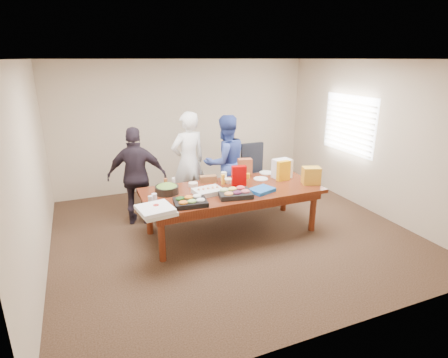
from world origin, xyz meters
name	(u,v)px	position (x,y,z in m)	size (l,w,h in m)	color
floor	(232,232)	(0.00, 0.00, -0.01)	(5.50, 5.00, 0.02)	#47301E
ceiling	(233,58)	(0.00, 0.00, 2.71)	(5.50, 5.00, 0.02)	white
wall_back	(186,125)	(0.00, 2.50, 1.35)	(5.50, 0.04, 2.70)	beige
wall_front	(340,214)	(0.00, -2.50, 1.35)	(5.50, 0.04, 2.70)	beige
wall_left	(31,173)	(-2.75, 0.00, 1.35)	(0.04, 5.00, 2.70)	beige
wall_right	(372,138)	(2.75, 0.00, 1.35)	(0.04, 5.00, 2.70)	beige
window_panel	(349,124)	(2.72, 0.60, 1.50)	(0.03, 1.40, 1.10)	white
window_blinds	(347,124)	(2.68, 0.60, 1.50)	(0.04, 1.36, 1.00)	beige
conference_table	(232,211)	(0.00, 0.00, 0.38)	(2.80, 1.20, 0.75)	#4C1C0F
office_chair	(257,175)	(0.98, 1.05, 0.54)	(0.55, 0.55, 1.09)	black
person_center	(189,162)	(-0.35, 1.19, 0.92)	(0.67, 0.44, 1.83)	white
person_right	(225,163)	(0.31, 1.02, 0.88)	(0.85, 0.67, 1.76)	#354A9C
person_left	(137,176)	(-1.32, 0.94, 0.83)	(0.98, 0.41, 1.67)	black
veggie_tray	(190,202)	(-0.80, -0.37, 0.78)	(0.46, 0.36, 0.07)	black
fruit_tray	(235,194)	(-0.09, -0.31, 0.79)	(0.49, 0.38, 0.07)	black
sheet_cake	(208,191)	(-0.42, -0.05, 0.79)	(0.43, 0.32, 0.07)	silver
salad_bowl	(167,190)	(-1.00, 0.19, 0.81)	(0.36, 0.36, 0.12)	black
chip_bag_blue	(262,190)	(0.38, -0.29, 0.78)	(0.36, 0.27, 0.05)	#1B5BB1
chip_bag_red	(239,176)	(0.16, 0.08, 0.92)	(0.23, 0.09, 0.33)	#B10000
chip_bag_yellow	(283,171)	(0.97, 0.06, 0.92)	(0.22, 0.09, 0.34)	#FFB10F
chip_bag_orange	(240,176)	(0.21, 0.14, 0.90)	(0.19, 0.09, 0.30)	#CE6F34
mayo_jar	(224,176)	(0.04, 0.43, 0.82)	(0.10, 0.10, 0.15)	white
mustard_bottle	(223,179)	(-0.04, 0.26, 0.83)	(0.06, 0.06, 0.17)	yellow
dressing_bottle	(166,184)	(-0.97, 0.37, 0.84)	(0.06, 0.06, 0.18)	brown
ranch_bottle	(174,183)	(-0.83, 0.41, 0.83)	(0.05, 0.05, 0.16)	white
banana_bunch	(243,175)	(0.41, 0.47, 0.79)	(0.24, 0.14, 0.08)	orange
bread_loaf	(208,179)	(-0.23, 0.46, 0.80)	(0.27, 0.12, 0.11)	brown
kraft_bag	(245,168)	(0.47, 0.52, 0.91)	(0.24, 0.14, 0.31)	#974A2B
red_cup	(156,208)	(-1.30, -0.45, 0.80)	(0.08, 0.08, 0.11)	#B0291F
clear_cup_a	(154,197)	(-1.24, -0.04, 0.80)	(0.08, 0.08, 0.11)	silver
clear_cup_b	(151,199)	(-1.30, -0.08, 0.80)	(0.07, 0.07, 0.10)	silver
pizza_box_lower	(157,212)	(-1.30, -0.50, 0.78)	(0.43, 0.43, 0.05)	silver
pizza_box_upper	(155,209)	(-1.33, -0.51, 0.83)	(0.43, 0.43, 0.05)	white
plate_a	(261,179)	(0.65, 0.26, 0.76)	(0.25, 0.25, 0.01)	white
plate_b	(266,173)	(0.90, 0.52, 0.76)	(0.25, 0.25, 0.02)	silver
dip_bowl_a	(228,180)	(0.07, 0.32, 0.78)	(0.15, 0.15, 0.06)	beige
dip_bowl_b	(193,185)	(-0.53, 0.35, 0.78)	(0.15, 0.15, 0.06)	beige
grocery_bag_white	(282,169)	(1.02, 0.20, 0.91)	(0.30, 0.22, 0.33)	white
grocery_bag_yellow	(311,176)	(1.30, -0.26, 0.89)	(0.28, 0.19, 0.28)	gold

